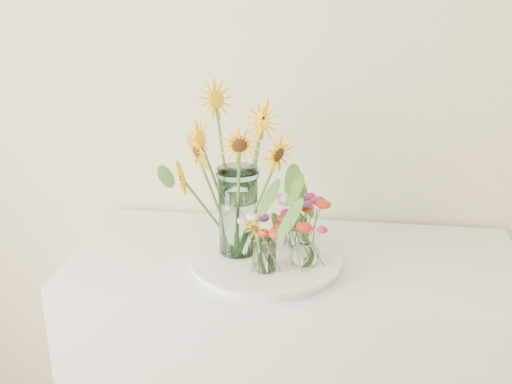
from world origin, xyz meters
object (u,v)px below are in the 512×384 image
at_px(small_vase_c, 297,233).
at_px(tray, 266,261).
at_px(mason_jar, 238,211).
at_px(small_vase_a, 265,254).
at_px(counter, 292,375).
at_px(small_vase_b, 305,246).

bearing_deg(small_vase_c, tray, -135.80).
bearing_deg(mason_jar, tray, -14.63).
xyz_separation_m(small_vase_a, small_vase_c, (0.08, 0.17, -0.01)).
relative_size(tray, small_vase_a, 3.94).
relative_size(mason_jar, small_vase_a, 2.46).
relative_size(counter, tray, 3.18).
bearing_deg(tray, small_vase_a, -84.45).
xyz_separation_m(small_vase_b, small_vase_c, (-0.03, 0.12, -0.01)).
xyz_separation_m(small_vase_a, small_vase_b, (0.11, 0.05, 0.01)).
bearing_deg(small_vase_b, tray, 165.17).
bearing_deg(tray, small_vase_b, -14.83).
bearing_deg(small_vase_b, mason_jar, 165.26).
relative_size(small_vase_b, small_vase_c, 1.27).
relative_size(mason_jar, small_vase_b, 2.21).
bearing_deg(mason_jar, small_vase_b, -14.74).
xyz_separation_m(counter, mason_jar, (-0.17, -0.05, 0.61)).
height_order(counter, tray, tray).
bearing_deg(small_vase_c, small_vase_b, -75.03).
bearing_deg(tray, small_vase_c, 44.20).
xyz_separation_m(counter, small_vase_c, (0.00, 0.02, 0.52)).
relative_size(counter, mason_jar, 5.09).
bearing_deg(mason_jar, small_vase_c, 19.88).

